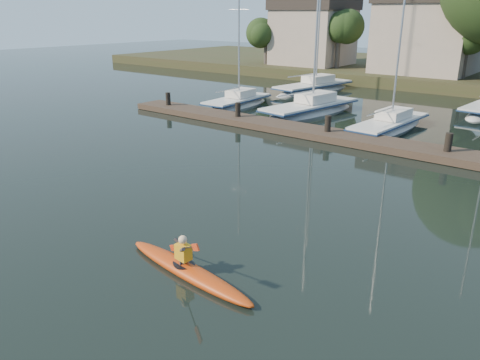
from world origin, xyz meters
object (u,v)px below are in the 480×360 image
Objects in this scene: sailboat_2 at (388,132)px; sailboat_5 at (313,94)px; kayak at (187,268)px; sailboat_0 at (237,109)px; dock at (382,144)px; sailboat_1 at (310,116)px.

sailboat_2 is 13.97m from sailboat_5.
sailboat_0 reaches higher than kayak.
sailboat_0 is (-12.37, 4.13, -0.39)m from dock.
sailboat_2 is at bearing -4.19° from sailboat_0.
kayak is 0.34× the size of sailboat_2.
sailboat_5 is at bearing 140.91° from sailboat_2.
dock is at bearing -69.34° from sailboat_2.
dock is 3.02× the size of sailboat_0.
dock is 17.65m from sailboat_5.
sailboat_5 is at bearing 126.70° from sailboat_1.
sailboat_2 is at bearing 107.36° from dock.
sailboat_1 is 9.40m from sailboat_5.
kayak is 22.66m from sailboat_0.
sailboat_5 is at bearing 119.38° from kayak.
kayak is 30.27m from sailboat_5.
sailboat_5 is (-4.52, 8.25, 0.00)m from sailboat_1.
dock is 13.05m from sailboat_0.
dock is 2.26× the size of sailboat_1.
sailboat_0 is at bearing -86.93° from sailboat_5.
sailboat_1 is at bearing 144.09° from dock.
sailboat_2 is at bearing 101.71° from kayak.
sailboat_5 is (-10.32, 9.42, -0.03)m from sailboat_2.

